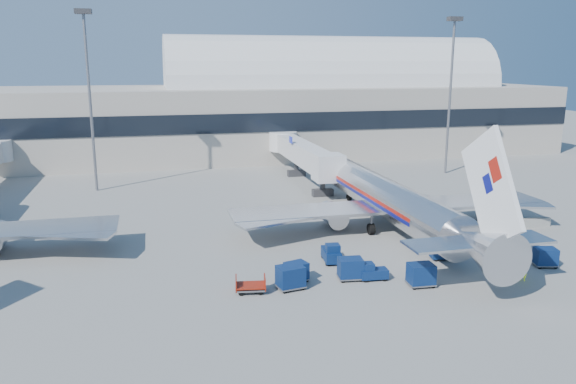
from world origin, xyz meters
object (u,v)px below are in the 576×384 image
object	(u,v)px
mast_east	(451,73)
jetbridge_near	(300,152)
airliner_main	(393,201)
cart_train_a	(351,268)
barrier_mid	(507,225)
tug_left	(331,253)
barrier_far	(536,223)
cart_solo_far	(545,257)
tug_right	(443,252)
ramp_worker	(523,271)
tug_lead	(373,272)
cart_solo_near	(421,274)
cart_open_red	(251,287)
barrier_near	(478,227)
cart_train_b	(296,271)
mast_west	(88,74)
cart_train_c	(291,277)

from	to	relation	value
mast_east	jetbridge_near	bearing A→B (deg)	177.93
airliner_main	cart_train_a	world-z (taller)	airliner_main
jetbridge_near	barrier_mid	world-z (taller)	jetbridge_near
airliner_main	tug_left	bearing A→B (deg)	-139.61
barrier_far	cart_solo_far	xyz separation A→B (m)	(-6.73, -10.03, 0.38)
mast_east	tug_right	size ratio (longest dim) A/B	9.72
cart_solo_far	ramp_worker	size ratio (longest dim) A/B	1.30
barrier_mid	tug_lead	world-z (taller)	tug_lead
airliner_main	tug_left	distance (m)	11.65
cart_train_a	tug_lead	bearing A→B (deg)	-9.11
cart_solo_far	ramp_worker	bearing A→B (deg)	-135.75
barrier_mid	tug_right	xyz separation A→B (m)	(-10.69, -6.49, 0.20)
airliner_main	cart_solo_near	distance (m)	14.58
cart_solo_near	cart_open_red	bearing A→B (deg)	174.30
barrier_mid	cart_open_red	bearing A→B (deg)	-160.89
tug_left	cart_solo_far	world-z (taller)	tug_left
tug_lead	tug_right	xyz separation A→B (m)	(7.48, 2.89, 0.02)
tug_right	barrier_far	bearing A→B (deg)	33.49
barrier_near	cart_train_b	world-z (taller)	cart_train_b
mast_west	barrier_mid	bearing A→B (deg)	-34.14
airliner_main	mast_west	xyz separation A→B (m)	(-30.00, 25.49, 11.87)
barrier_near	ramp_worker	distance (m)	12.85
jetbridge_near	mast_east	xyz separation A→B (m)	(22.40, -0.81, 10.86)
mast_east	tug_left	world-z (taller)	mast_east
tug_lead	tug_left	size ratio (longest dim) A/B	0.81
jetbridge_near	mast_east	bearing A→B (deg)	-2.07
tug_right	cart_train_b	size ratio (longest dim) A/B	1.16
cart_train_a	cart_train_b	size ratio (longest dim) A/B	1.02
barrier_near	cart_open_red	xyz separation A→B (m)	(-24.32, -9.57, -0.03)
cart_train_c	cart_solo_near	bearing A→B (deg)	-21.03
barrier_near	cart_train_b	xyz separation A→B (m)	(-20.62, -8.35, 0.35)
jetbridge_near	airliner_main	bearing A→B (deg)	-84.78
cart_open_red	barrier_mid	bearing A→B (deg)	27.71
cart_solo_far	ramp_worker	world-z (taller)	same
barrier_far	cart_solo_near	xyz separation A→B (m)	(-18.47, -11.40, 0.46)
jetbridge_near	barrier_near	bearing A→B (deg)	-70.15
barrier_near	cart_solo_far	xyz separation A→B (m)	(-0.13, -10.03, 0.38)
barrier_mid	ramp_worker	world-z (taller)	ramp_worker
barrier_near	jetbridge_near	bearing A→B (deg)	109.85
mast_west	cart_train_c	distance (m)	43.41
tug_lead	cart_train_a	bearing A→B (deg)	169.15
mast_east	tug_right	distance (m)	42.02
mast_east	tug_left	size ratio (longest dim) A/B	8.34
jetbridge_near	barrier_far	bearing A→B (deg)	-59.45
jetbridge_near	tug_left	world-z (taller)	jetbridge_near
airliner_main	mast_west	distance (m)	41.12
barrier_far	tug_right	distance (m)	15.42
jetbridge_near	cart_open_red	xyz separation A→B (m)	(-13.92, -38.38, -3.51)
airliner_main	mast_west	world-z (taller)	mast_west
cart_open_red	ramp_worker	size ratio (longest dim) A/B	1.53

